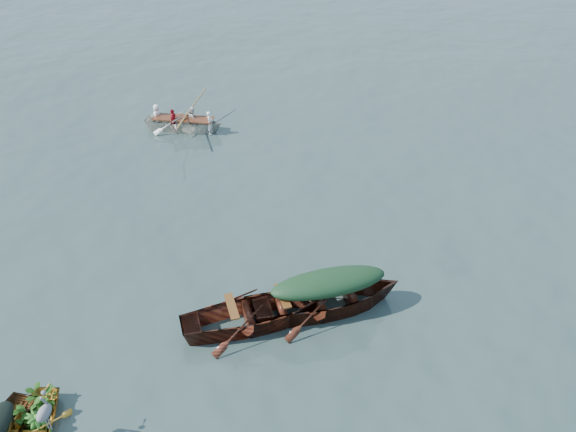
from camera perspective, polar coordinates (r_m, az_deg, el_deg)
name	(u,v)px	position (r m, az deg, el deg)	size (l,w,h in m)	color
ground	(224,322)	(13.78, -6.51, -10.68)	(140.00, 140.00, 0.00)	#304441
green_tarp_boat	(327,310)	(14.01, 4.00, -9.54)	(1.60, 5.16, 1.25)	#4F2312
open_wooden_boat	(258,324)	(13.67, -3.02, -10.92)	(1.56, 5.02, 1.21)	#542715
rowed_boat	(185,130)	(22.45, -10.45, 8.55)	(1.27, 4.22, 1.00)	white
green_tarp_cover	(329,283)	(13.40, 4.15, -6.84)	(0.88, 2.84, 0.52)	#14321C
thwart_benches	(258,305)	(13.22, -3.11, -9.03)	(0.94, 2.51, 0.04)	#573314
heron	(46,418)	(11.85, -23.38, -18.29)	(0.28, 0.40, 0.92)	gray
dinghy_weeds	(31,400)	(12.45, -24.65, -16.59)	(0.70, 0.90, 0.60)	#2E5E18
rowers	(182,109)	(22.08, -10.69, 10.59)	(1.14, 2.95, 0.76)	white
oars	(183,118)	(22.22, -10.60, 9.77)	(2.60, 0.60, 0.06)	olive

